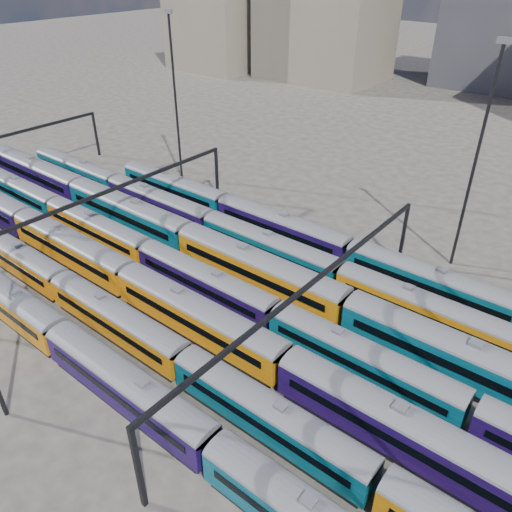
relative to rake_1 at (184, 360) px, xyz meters
The scene contains 11 objects.
ground 10.94m from the rake_1, 110.54° to the left, with size 500.00×500.00×0.00m, color #3D3833.
rake_1 is the anchor object (origin of this frame).
rake_2 24.66m from the rake_1, 168.30° to the left, with size 104.14×3.05×5.14m.
rake_3 12.28m from the rake_1, 125.45° to the left, with size 132.49×2.77×4.65m.
rake_4 15.46m from the rake_1, 103.86° to the left, with size 111.53×3.26×5.51m.
rake_5 20.35m from the rake_1, 79.36° to the left, with size 117.07×2.86×4.80m.
rake_6 27.73m from the rake_1, 64.37° to the left, with size 99.12×2.90×4.88m.
gantry_1 26.14m from the rake_1, 157.16° to the left, with size 0.35×40.35×8.03m.
gantry_2 12.59m from the rake_1, 57.99° to the left, with size 0.35×40.35×8.03m.
mast_1 47.93m from the rake_1, 136.52° to the left, with size 1.40×0.50×25.60m.
mast_3 37.64m from the rake_1, 71.69° to the left, with size 1.40×0.50×25.60m.
Camera 1 is at (28.76, -31.02, 32.70)m, focal length 35.00 mm.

